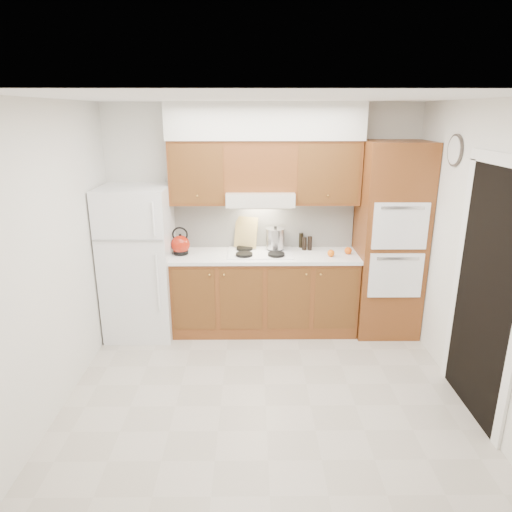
{
  "coord_description": "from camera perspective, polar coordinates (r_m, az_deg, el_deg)",
  "views": [
    {
      "loc": [
        -0.12,
        -3.79,
        2.49
      ],
      "look_at": [
        -0.08,
        0.45,
        1.15
      ],
      "focal_mm": 32.0,
      "sensor_mm": 36.0,
      "label": 1
    }
  ],
  "objects": [
    {
      "name": "doorway",
      "position": [
        4.19,
        26.67,
        -4.55
      ],
      "size": [
        0.02,
        0.9,
        2.1
      ],
      "primitive_type": "cube",
      "color": "black",
      "rests_on": "floor"
    },
    {
      "name": "wall_back",
      "position": [
        5.42,
        0.74,
        4.87
      ],
      "size": [
        3.6,
        0.02,
        2.6
      ],
      "primitive_type": "cube",
      "color": "silver",
      "rests_on": "floor"
    },
    {
      "name": "upper_cab_over_hood",
      "position": [
        5.16,
        0.52,
        11.25
      ],
      "size": [
        0.75,
        0.33,
        0.55
      ],
      "primitive_type": "cube",
      "color": "brown",
      "rests_on": "range_hood"
    },
    {
      "name": "kettle",
      "position": [
        5.24,
        -9.42,
        1.42
      ],
      "size": [
        0.23,
        0.23,
        0.21
      ],
      "primitive_type": "sphere",
      "rotation": [
        0.0,
        0.0,
        -0.1
      ],
      "color": "maroon",
      "rests_on": "countertop"
    },
    {
      "name": "wall_clock",
      "position": [
        4.75,
        23.63,
        12.01
      ],
      "size": [
        0.02,
        0.3,
        0.3
      ],
      "primitive_type": "cylinder",
      "rotation": [
        0.0,
        1.57,
        0.0
      ],
      "color": "#3F3833",
      "rests_on": "wall_right"
    },
    {
      "name": "wall_right",
      "position": [
        4.41,
        25.26,
        0.16
      ],
      "size": [
        0.02,
        3.0,
        2.6
      ],
      "primitive_type": "cube",
      "color": "silver",
      "rests_on": "floor"
    },
    {
      "name": "upper_cab_right",
      "position": [
        5.23,
        8.78,
        10.31
      ],
      "size": [
        0.73,
        0.33,
        0.7
      ],
      "primitive_type": "cube",
      "color": "brown",
      "rests_on": "wall_back"
    },
    {
      "name": "range_hood",
      "position": [
        5.15,
        0.52,
        7.3
      ],
      "size": [
        0.75,
        0.45,
        0.15
      ],
      "primitive_type": "cube",
      "color": "silver",
      "rests_on": "wall_back"
    },
    {
      "name": "oven_cabinet",
      "position": [
        5.39,
        16.31,
        1.87
      ],
      "size": [
        0.7,
        0.65,
        2.2
      ],
      "primitive_type": "cube",
      "color": "brown",
      "rests_on": "floor"
    },
    {
      "name": "ceiling",
      "position": [
        3.79,
        1.32,
        19.19
      ],
      "size": [
        3.6,
        3.6,
        0.0
      ],
      "primitive_type": "plane",
      "color": "white",
      "rests_on": "wall_back"
    },
    {
      "name": "fridge",
      "position": [
        5.35,
        -14.42,
        -0.77
      ],
      "size": [
        0.75,
        0.72,
        1.72
      ],
      "primitive_type": "cube",
      "color": "white",
      "rests_on": "floor"
    },
    {
      "name": "cutting_board",
      "position": [
        5.37,
        -1.26,
        2.98
      ],
      "size": [
        0.29,
        0.19,
        0.36
      ],
      "primitive_type": "cube",
      "rotation": [
        -0.21,
        0.0,
        -0.38
      ],
      "color": "tan",
      "rests_on": "countertop"
    },
    {
      "name": "wall_left",
      "position": [
        4.32,
        -23.45,
        0.03
      ],
      "size": [
        0.02,
        3.0,
        2.6
      ],
      "primitive_type": "cube",
      "color": "silver",
      "rests_on": "floor"
    },
    {
      "name": "upper_cab_left",
      "position": [
        5.2,
        -7.23,
        10.34
      ],
      "size": [
        0.63,
        0.33,
        0.7
      ],
      "primitive_type": "cube",
      "color": "brown",
      "rests_on": "wall_back"
    },
    {
      "name": "orange_near",
      "position": [
        5.31,
        11.44,
        0.66
      ],
      "size": [
        0.1,
        0.1,
        0.08
      ],
      "primitive_type": "sphere",
      "rotation": [
        0.0,
        0.0,
        -0.26
      ],
      "color": "#E3470B",
      "rests_on": "countertop"
    },
    {
      "name": "floor",
      "position": [
        4.54,
        1.09,
        -15.75
      ],
      "size": [
        3.6,
        3.6,
        0.0
      ],
      "primitive_type": "plane",
      "color": "#B7AEA0",
      "rests_on": "ground"
    },
    {
      "name": "backsplash",
      "position": [
        5.43,
        1.0,
        4.01
      ],
      "size": [
        2.11,
        0.03,
        0.56
      ],
      "primitive_type": "cube",
      "color": "white",
      "rests_on": "countertop"
    },
    {
      "name": "soffit",
      "position": [
        5.11,
        1.12,
        16.53
      ],
      "size": [
        2.13,
        0.36,
        0.4
      ],
      "primitive_type": "cube",
      "color": "silver",
      "rests_on": "wall_back"
    },
    {
      "name": "condiment_a",
      "position": [
        5.47,
        5.65,
        1.97
      ],
      "size": [
        0.05,
        0.05,
        0.18
      ],
      "primitive_type": "cylinder",
      "rotation": [
        0.0,
        0.0,
        -0.02
      ],
      "color": "black",
      "rests_on": "countertop"
    },
    {
      "name": "base_cabinets",
      "position": [
        5.39,
        1.04,
        -4.68
      ],
      "size": [
        2.11,
        0.6,
        0.9
      ],
      "primitive_type": "cube",
      "color": "brown",
      "rests_on": "floor"
    },
    {
      "name": "condiment_c",
      "position": [
        5.38,
        6.06,
        1.54
      ],
      "size": [
        0.07,
        0.07,
        0.15
      ],
      "primitive_type": "cylinder",
      "rotation": [
        0.0,
        0.0,
        -0.42
      ],
      "color": "black",
      "rests_on": "countertop"
    },
    {
      "name": "cooktop",
      "position": [
        5.23,
        0.52,
        0.39
      ],
      "size": [
        0.74,
        0.5,
        0.01
      ],
      "primitive_type": "cube",
      "color": "white",
      "rests_on": "countertop"
    },
    {
      "name": "countertop",
      "position": [
        5.22,
        1.07,
        0.05
      ],
      "size": [
        2.13,
        0.62,
        0.04
      ],
      "primitive_type": "cube",
      "color": "white",
      "rests_on": "base_cabinets"
    },
    {
      "name": "condiment_b",
      "position": [
        5.38,
        6.75,
        1.6
      ],
      "size": [
        0.06,
        0.06,
        0.17
      ],
      "primitive_type": "cylinder",
      "rotation": [
        0.0,
        0.0,
        0.3
      ],
      "color": "black",
      "rests_on": "countertop"
    },
    {
      "name": "orange_far",
      "position": [
        5.18,
        9.35,
        0.35
      ],
      "size": [
        0.09,
        0.09,
        0.08
      ],
      "primitive_type": "sphere",
      "rotation": [
        0.0,
        0.0,
        0.08
      ],
      "color": "orange",
      "rests_on": "countertop"
    },
    {
      "name": "stock_pot",
      "position": [
        5.32,
        2.42,
        2.19
      ],
      "size": [
        0.24,
        0.24,
        0.23
      ],
      "primitive_type": "cylinder",
      "rotation": [
        0.0,
        0.0,
        -0.13
      ],
      "color": "#B2B2B6",
      "rests_on": "cooktop"
    }
  ]
}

